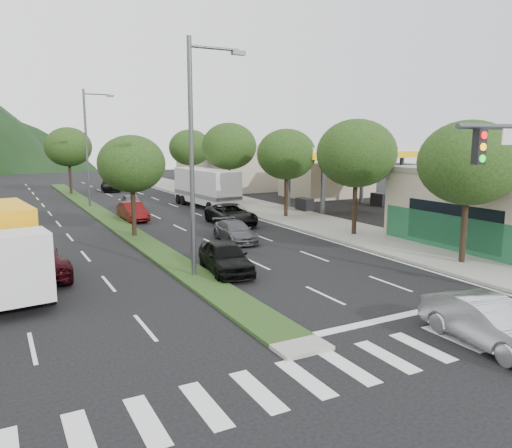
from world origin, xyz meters
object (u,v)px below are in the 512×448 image
tree_med_far (68,147)px  suv_maroon (33,262)px  tree_r_b (356,153)px  car_queue_d (231,214)px  streetlight_near (196,147)px  car_queue_a (225,257)px  motorhome (206,187)px  tree_r_d (229,146)px  streetlight_mid (89,142)px  tree_r_c (286,154)px  tree_r_a (469,163)px  tree_r_e (190,148)px  box_truck (1,253)px  car_queue_f (111,185)px  sedan_silver (489,323)px  car_queue_c (133,211)px  car_queue_b (235,231)px  tree_med_near (132,164)px  car_queue_e (132,203)px

tree_med_far → suv_maroon: tree_med_far is taller
tree_r_b → car_queue_d: (-4.95, 7.19, -4.31)m
streetlight_near → car_queue_d: bearing=58.5°
car_queue_a → motorhome: motorhome is taller
tree_r_d → streetlight_mid: (-11.79, 3.00, 0.40)m
tree_r_c → tree_r_d: bearing=90.0°
tree_r_a → tree_r_e: bearing=90.0°
box_truck → car_queue_f: bearing=-114.7°
tree_r_e → tree_r_a: bearing=-90.0°
tree_r_e → streetlight_near: (-11.79, -32.00, 0.69)m
streetlight_mid → sedan_silver: size_ratio=2.34×
car_queue_c → tree_r_b: bearing=-50.1°
tree_med_far → sedan_silver: tree_med_far is taller
tree_r_c → car_queue_b: bearing=-139.8°
tree_r_b → car_queue_d: bearing=124.6°
car_queue_c → motorhome: (7.50, 4.17, 1.07)m
tree_med_near → car_queue_c: 7.39m
suv_maroon → car_queue_a: (7.66, -3.04, -0.02)m
tree_med_near → car_queue_a: bearing=-81.5°
car_queue_c → streetlight_mid: bearing=97.5°
tree_r_e → tree_r_d: bearing=-90.0°
tree_r_d → tree_med_far: tree_r_d is taller
tree_r_b → streetlight_near: size_ratio=0.69×
tree_r_a → car_queue_c: tree_r_a is taller
tree_med_near → car_queue_c: size_ratio=1.48×
streetlight_mid → car_queue_a: bearing=-87.0°
car_queue_c → car_queue_e: size_ratio=1.03×
tree_r_d → suv_maroon: (-18.16, -18.96, -4.44)m
suv_maroon → tree_r_c: bearing=-156.7°
tree_med_far → car_queue_f: 6.42m
tree_r_c → suv_maroon: bearing=-153.7°
streetlight_mid → car_queue_a: size_ratio=2.35×
tree_r_b → tree_med_far: (-12.00, 32.00, -0.03)m
tree_r_b → suv_maroon: tree_r_b is taller
tree_r_a → streetlight_near: streetlight_near is taller
tree_r_d → car_queue_f: bearing=115.8°
streetlight_near → car_queue_e: 21.89m
box_truck → tree_r_b: bearing=-179.2°
tree_r_b → tree_r_e: tree_r_b is taller
tree_med_far → streetlight_mid: streetlight_mid is taller
sedan_silver → car_queue_d: bearing=89.9°
streetlight_mid → car_queue_f: bearing=71.3°
tree_med_near → tree_med_far: size_ratio=0.87×
sedan_silver → car_queue_b: sedan_silver is taller
box_truck → tree_r_a: bearing=157.5°
tree_r_d → car_queue_d: (-4.95, -10.81, -4.46)m
car_queue_a → car_queue_c: car_queue_a is taller
car_queue_f → car_queue_c: bearing=-91.9°
tree_r_d → box_truck: 28.42m
car_queue_c → car_queue_e: bearing=75.5°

